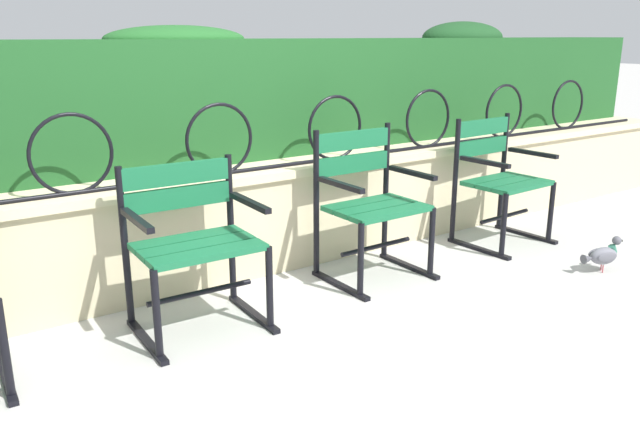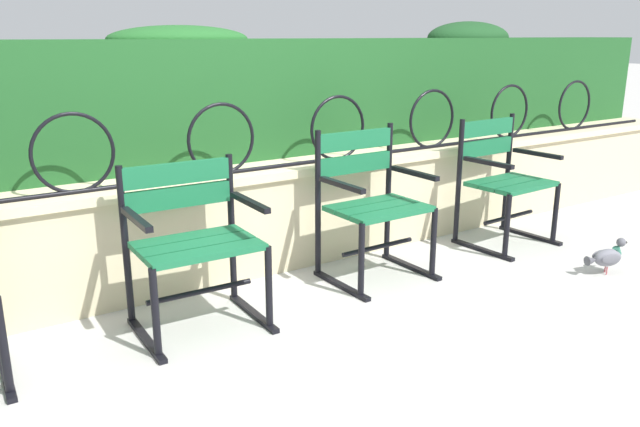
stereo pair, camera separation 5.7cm
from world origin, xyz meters
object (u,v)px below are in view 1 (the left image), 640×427
Objects in this scene: park_chair_centre_left at (192,239)px; park_chair_centre_right at (369,200)px; pigeon_near_chairs at (603,255)px; park_chair_rightmost at (499,177)px.

park_chair_centre_right reaches higher than park_chair_centre_left.
park_chair_centre_left is 2.54m from pigeon_near_chairs.
park_chair_centre_right is 1.17m from park_chair_rightmost.
park_chair_rightmost is at bearing 0.06° from park_chair_centre_right.
pigeon_near_chairs is (0.06, -0.81, -0.36)m from park_chair_rightmost.
park_chair_centre_right is at bearing 2.76° from park_chair_centre_left.
park_chair_centre_right is 3.12× the size of pigeon_near_chairs.
park_chair_rightmost is (2.34, 0.06, 0.01)m from park_chair_centre_left.
pigeon_near_chairs is (1.23, -0.81, -0.36)m from park_chair_centre_right.
park_chair_rightmost is (1.17, 0.00, -0.00)m from park_chair_centre_right.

